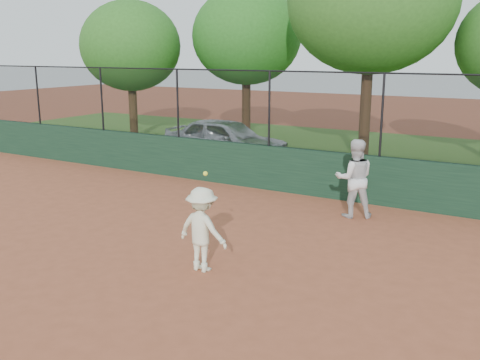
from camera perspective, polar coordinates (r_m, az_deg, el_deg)
The scene contains 9 objects.
ground at distance 9.64m, azimuth -10.86°, elevation -9.06°, with size 80.00×80.00×0.00m, color #9E4F33.
back_wall at distance 14.32m, azimuth 4.84°, elevation 1.11°, with size 26.00×0.20×1.20m, color #1A3924.
grass_strip at distance 19.92m, azimuth 12.21°, elevation 2.61°, with size 36.00×12.00×0.01m, color #2F5B1C.
parked_car at distance 18.21m, azimuth -1.54°, elevation 4.29°, with size 1.77×4.40×1.50m, color silver.
player_second at distance 12.28m, azimuth 12.10°, elevation 0.16°, with size 0.87×0.68×1.78m, color silver.
player_main at distance 9.11m, azimuth -4.05°, elevation -5.27°, with size 0.98×0.75×1.86m.
fence_assembly at distance 14.07m, azimuth 4.87°, elevation 7.64°, with size 26.00×0.06×2.00m.
tree_0 at distance 23.45m, azimuth -11.63°, elevation 13.81°, with size 4.33×3.94×5.78m.
tree_1 at distance 22.39m, azimuth 0.69°, elevation 15.08°, with size 4.54×4.13×6.25m.
Camera 1 is at (5.92, -6.67, 3.66)m, focal length 40.00 mm.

